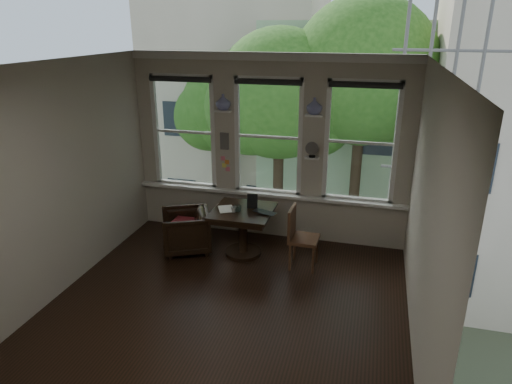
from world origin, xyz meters
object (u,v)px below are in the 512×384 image
(mug, at_px, (234,209))
(armchair_left, at_px, (186,231))
(table, at_px, (243,232))
(laptop, at_px, (263,214))
(side_chair_right, at_px, (304,239))

(mug, bearing_deg, armchair_left, 178.95)
(table, distance_m, mug, 0.44)
(armchair_left, xyz_separation_m, laptop, (1.25, -0.01, 0.43))
(laptop, relative_size, mug, 4.08)
(table, height_order, mug, mug)
(armchair_left, height_order, side_chair_right, side_chair_right)
(side_chair_right, distance_m, laptop, 0.71)
(armchair_left, distance_m, side_chair_right, 1.89)
(side_chair_right, xyz_separation_m, mug, (-1.08, 0.03, 0.33))
(side_chair_right, bearing_deg, mug, 89.65)
(table, relative_size, side_chair_right, 0.98)
(table, height_order, side_chair_right, side_chair_right)
(table, distance_m, armchair_left, 0.92)
(armchair_left, distance_m, laptop, 1.32)
(armchair_left, xyz_separation_m, mug, (0.81, -0.01, 0.46))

